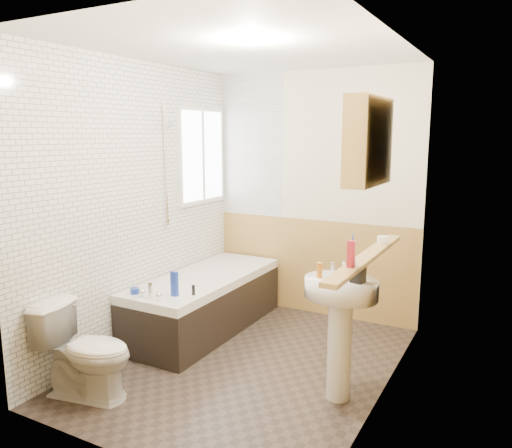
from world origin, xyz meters
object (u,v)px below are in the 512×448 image
object	(u,v)px
bathtub	(205,301)
toilet	(86,352)
pine_shelf	(367,257)
medicine_cabinet	(368,141)
sink	(340,314)

from	to	relation	value
bathtub	toilet	xyz separation A→B (m)	(-0.03, -1.46, 0.06)
pine_shelf	medicine_cabinet	distance (m)	0.74
sink	pine_shelf	bearing A→B (deg)	-37.40
pine_shelf	medicine_cabinet	xyz separation A→B (m)	(-0.03, 0.02, 0.74)
pine_shelf	sink	bearing A→B (deg)	152.83
sink	pine_shelf	size ratio (longest dim) A/B	0.69
bathtub	sink	bearing A→B (deg)	-21.77
sink	toilet	bearing A→B (deg)	-162.60
bathtub	medicine_cabinet	distance (m)	2.43
bathtub	pine_shelf	distance (m)	2.08
bathtub	medicine_cabinet	size ratio (longest dim) A/B	2.91
toilet	sink	size ratio (longest dim) A/B	0.69
bathtub	toilet	bearing A→B (deg)	-91.17
pine_shelf	toilet	bearing A→B (deg)	-157.80
toilet	sink	bearing A→B (deg)	-73.01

